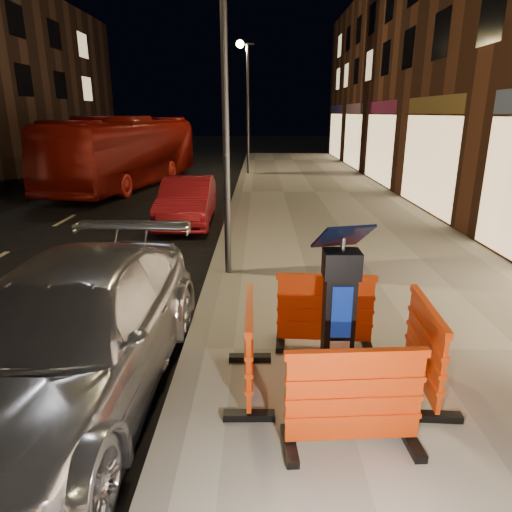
{
  "coord_description": "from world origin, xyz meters",
  "views": [
    {
      "loc": [
        0.86,
        -5.29,
        3.08
      ],
      "look_at": [
        0.8,
        1.0,
        1.1
      ],
      "focal_mm": 32.0,
      "sensor_mm": 36.0,
      "label": 1
    }
  ],
  "objects_px": {
    "parking_kiosk": "(339,314)",
    "bus_doubledecker": "(130,186)",
    "barrier_back": "(325,311)",
    "barrier_bldgside": "(424,348)",
    "barrier_kerbside": "(249,347)",
    "car_red": "(188,223)",
    "car_silver": "(76,395)",
    "barrier_front": "(354,400)"
  },
  "relations": [
    {
      "from": "barrier_front",
      "to": "car_red",
      "type": "height_order",
      "value": "barrier_front"
    },
    {
      "from": "barrier_back",
      "to": "car_red",
      "type": "relative_size",
      "value": 0.32
    },
    {
      "from": "barrier_back",
      "to": "car_silver",
      "type": "height_order",
      "value": "barrier_back"
    },
    {
      "from": "car_red",
      "to": "bus_doubledecker",
      "type": "distance_m",
      "value": 7.93
    },
    {
      "from": "barrier_kerbside",
      "to": "barrier_bldgside",
      "type": "xyz_separation_m",
      "value": [
        1.9,
        0.0,
        0.0
      ]
    },
    {
      "from": "barrier_bldgside",
      "to": "car_red",
      "type": "xyz_separation_m",
      "value": [
        -3.88,
        8.52,
        -0.65
      ]
    },
    {
      "from": "parking_kiosk",
      "to": "barrier_back",
      "type": "distance_m",
      "value": 1.03
    },
    {
      "from": "barrier_bldgside",
      "to": "barrier_front",
      "type": "bearing_deg",
      "value": 138.25
    },
    {
      "from": "barrier_back",
      "to": "parking_kiosk",
      "type": "bearing_deg",
      "value": -85.75
    },
    {
      "from": "barrier_back",
      "to": "barrier_kerbside",
      "type": "height_order",
      "value": "same"
    },
    {
      "from": "bus_doubledecker",
      "to": "barrier_front",
      "type": "bearing_deg",
      "value": -58.67
    },
    {
      "from": "car_red",
      "to": "bus_doubledecker",
      "type": "height_order",
      "value": "bus_doubledecker"
    },
    {
      "from": "bus_doubledecker",
      "to": "car_red",
      "type": "bearing_deg",
      "value": -53.12
    },
    {
      "from": "bus_doubledecker",
      "to": "barrier_bldgside",
      "type": "bearing_deg",
      "value": -54.58
    },
    {
      "from": "barrier_back",
      "to": "car_red",
      "type": "distance_m",
      "value": 8.15
    },
    {
      "from": "parking_kiosk",
      "to": "barrier_bldgside",
      "type": "xyz_separation_m",
      "value": [
        0.95,
        0.0,
        -0.39
      ]
    },
    {
      "from": "barrier_kerbside",
      "to": "car_red",
      "type": "distance_m",
      "value": 8.77
    },
    {
      "from": "parking_kiosk",
      "to": "barrier_kerbside",
      "type": "relative_size",
      "value": 1.4
    },
    {
      "from": "barrier_kerbside",
      "to": "car_silver",
      "type": "xyz_separation_m",
      "value": [
        -1.98,
        0.04,
        -0.65
      ]
    },
    {
      "from": "parking_kiosk",
      "to": "barrier_kerbside",
      "type": "bearing_deg",
      "value": -178.75
    },
    {
      "from": "barrier_back",
      "to": "barrier_kerbside",
      "type": "xyz_separation_m",
      "value": [
        -0.95,
        -0.95,
        0.0
      ]
    },
    {
      "from": "barrier_front",
      "to": "barrier_kerbside",
      "type": "bearing_deg",
      "value": 131.25
    },
    {
      "from": "barrier_kerbside",
      "to": "bus_doubledecker",
      "type": "bearing_deg",
      "value": 19.02
    },
    {
      "from": "barrier_back",
      "to": "bus_doubledecker",
      "type": "bearing_deg",
      "value": 118.36
    },
    {
      "from": "barrier_front",
      "to": "barrier_bldgside",
      "type": "height_order",
      "value": "same"
    },
    {
      "from": "car_red",
      "to": "barrier_bldgside",
      "type": "bearing_deg",
      "value": -67.27
    },
    {
      "from": "barrier_back",
      "to": "car_red",
      "type": "xyz_separation_m",
      "value": [
        -2.93,
        7.57,
        -0.65
      ]
    },
    {
      "from": "barrier_back",
      "to": "barrier_bldgside",
      "type": "xyz_separation_m",
      "value": [
        0.95,
        -0.95,
        0.0
      ]
    },
    {
      "from": "car_silver",
      "to": "bus_doubledecker",
      "type": "relative_size",
      "value": 0.49
    },
    {
      "from": "barrier_bldgside",
      "to": "car_red",
      "type": "distance_m",
      "value": 9.39
    },
    {
      "from": "barrier_front",
      "to": "barrier_back",
      "type": "bearing_deg",
      "value": 86.25
    },
    {
      "from": "barrier_kerbside",
      "to": "bus_doubledecker",
      "type": "relative_size",
      "value": 0.12
    },
    {
      "from": "parking_kiosk",
      "to": "barrier_bldgside",
      "type": "relative_size",
      "value": 1.4
    },
    {
      "from": "car_silver",
      "to": "car_red",
      "type": "xyz_separation_m",
      "value": [
        0.0,
        8.49,
        0.0
      ]
    },
    {
      "from": "barrier_bldgside",
      "to": "bus_doubledecker",
      "type": "height_order",
      "value": "bus_doubledecker"
    },
    {
      "from": "barrier_front",
      "to": "barrier_bldgside",
      "type": "bearing_deg",
      "value": 41.25
    },
    {
      "from": "barrier_bldgside",
      "to": "barrier_back",
      "type": "bearing_deg",
      "value": 48.25
    },
    {
      "from": "parking_kiosk",
      "to": "bus_doubledecker",
      "type": "xyz_separation_m",
      "value": [
        -6.55,
        15.58,
        -1.04
      ]
    },
    {
      "from": "parking_kiosk",
      "to": "barrier_front",
      "type": "relative_size",
      "value": 1.4
    },
    {
      "from": "parking_kiosk",
      "to": "bus_doubledecker",
      "type": "height_order",
      "value": "parking_kiosk"
    },
    {
      "from": "barrier_kerbside",
      "to": "car_red",
      "type": "xyz_separation_m",
      "value": [
        -1.98,
        8.52,
        -0.65
      ]
    },
    {
      "from": "parking_kiosk",
      "to": "car_silver",
      "type": "height_order",
      "value": "parking_kiosk"
    }
  ]
}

